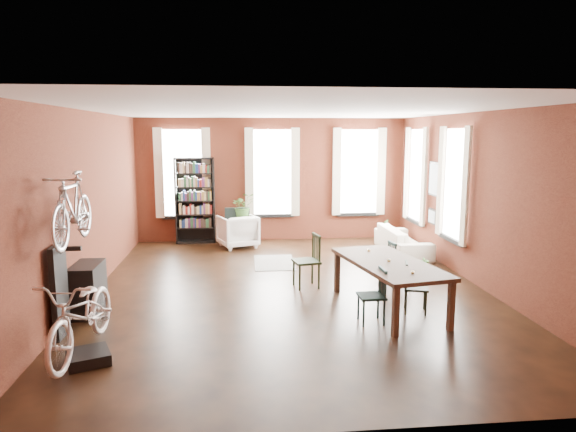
{
  "coord_description": "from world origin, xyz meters",
  "views": [
    {
      "loc": [
        -0.94,
        -8.92,
        2.81
      ],
      "look_at": [
        0.02,
        0.6,
        1.26
      ],
      "focal_mm": 32.0,
      "sensor_mm": 36.0,
      "label": 1
    }
  ],
  "objects": [
    {
      "name": "room",
      "position": [
        0.25,
        0.62,
        2.14
      ],
      "size": [
        9.0,
        9.04,
        3.22
      ],
      "color": "black",
      "rests_on": "ground"
    },
    {
      "name": "dining_table",
      "position": [
        1.46,
        -1.18,
        0.39
      ],
      "size": [
        1.47,
        2.47,
        0.79
      ],
      "primitive_type": "cube",
      "rotation": [
        0.0,
        0.0,
        0.19
      ],
      "color": "#49372B",
      "rests_on": "ground"
    },
    {
      "name": "dining_chair_a",
      "position": [
        1.04,
        -1.73,
        0.41
      ],
      "size": [
        0.39,
        0.39,
        0.83
      ],
      "primitive_type": "cube",
      "rotation": [
        0.0,
        0.0,
        -1.55
      ],
      "color": "#163231",
      "rests_on": "ground"
    },
    {
      "name": "dining_chair_b",
      "position": [
        0.32,
        0.16,
        0.49
      ],
      "size": [
        0.53,
        0.53,
        0.98
      ],
      "primitive_type": "cube",
      "rotation": [
        0.0,
        0.0,
        -1.38
      ],
      "color": "#1F2F1C",
      "rests_on": "ground"
    },
    {
      "name": "dining_chair_c",
      "position": [
        1.86,
        -1.35,
        0.4
      ],
      "size": [
        0.46,
        0.46,
        0.8
      ],
      "primitive_type": "cube",
      "rotation": [
        0.0,
        0.0,
        1.29
      ],
      "color": "black",
      "rests_on": "ground"
    },
    {
      "name": "dining_chair_d",
      "position": [
        2.08,
        0.14,
        0.41
      ],
      "size": [
        0.42,
        0.42,
        0.81
      ],
      "primitive_type": "cube",
      "rotation": [
        0.0,
        0.0,
        1.69
      ],
      "color": "#183536",
      "rests_on": "ground"
    },
    {
      "name": "bookshelf",
      "position": [
        -2.0,
        4.3,
        1.1
      ],
      "size": [
        1.0,
        0.32,
        2.2
      ],
      "primitive_type": "cube",
      "color": "black",
      "rests_on": "ground"
    },
    {
      "name": "white_armchair",
      "position": [
        -0.93,
        3.66,
        0.44
      ],
      "size": [
        1.09,
        1.06,
        0.89
      ],
      "primitive_type": "imported",
      "rotation": [
        0.0,
        0.0,
        3.49
      ],
      "color": "white",
      "rests_on": "ground"
    },
    {
      "name": "cream_sofa",
      "position": [
        2.95,
        2.6,
        0.41
      ],
      "size": [
        0.61,
        2.08,
        0.81
      ],
      "primitive_type": "imported",
      "rotation": [
        0.0,
        0.0,
        1.57
      ],
      "color": "beige",
      "rests_on": "ground"
    },
    {
      "name": "striped_rug",
      "position": [
        -0.14,
        2.0,
        0.01
      ],
      "size": [
        0.9,
        1.4,
        0.01
      ],
      "primitive_type": "cube",
      "rotation": [
        0.0,
        0.0,
        -0.02
      ],
      "color": "black",
      "rests_on": "ground"
    },
    {
      "name": "bike_trainer",
      "position": [
        -2.8,
        -2.71,
        0.07
      ],
      "size": [
        0.64,
        0.64,
        0.14
      ],
      "primitive_type": "cube",
      "rotation": [
        0.0,
        0.0,
        0.39
      ],
      "color": "black",
      "rests_on": "ground"
    },
    {
      "name": "bike_wall_rack",
      "position": [
        -3.4,
        -1.8,
        0.65
      ],
      "size": [
        0.16,
        0.6,
        1.3
      ],
      "primitive_type": "cube",
      "color": "black",
      "rests_on": "ground"
    },
    {
      "name": "console_table",
      "position": [
        -3.28,
        -0.9,
        0.4
      ],
      "size": [
        0.4,
        0.8,
        0.8
      ],
      "primitive_type": "cube",
      "color": "black",
      "rests_on": "ground"
    },
    {
      "name": "plant_stand",
      "position": [
        -0.76,
        3.97,
        0.33
      ],
      "size": [
        0.43,
        0.43,
        0.67
      ],
      "primitive_type": "cube",
      "rotation": [
        0.0,
        0.0,
        0.37
      ],
      "color": "black",
      "rests_on": "ground"
    },
    {
      "name": "plant_by_sofa",
      "position": [
        2.76,
        3.68,
        0.14
      ],
      "size": [
        0.53,
        0.71,
        0.28
      ],
      "primitive_type": "imported",
      "rotation": [
        0.0,
        0.0,
        0.31
      ],
      "color": "#2B5923",
      "rests_on": "ground"
    },
    {
      "name": "plant_small",
      "position": [
        2.71,
        0.5,
        0.07
      ],
      "size": [
        0.35,
        0.45,
        0.15
      ],
      "primitive_type": "imported",
      "rotation": [
        0.0,
        0.0,
        0.38
      ],
      "color": "#335F26",
      "rests_on": "ground"
    },
    {
      "name": "bicycle_floor",
      "position": [
        -2.83,
        -2.72,
        1.08
      ],
      "size": [
        0.75,
        1.05,
        1.88
      ],
      "primitive_type": "imported",
      "rotation": [
        0.0,
        0.0,
        -0.1
      ],
      "color": "beige",
      "rests_on": "bike_trainer"
    },
    {
      "name": "bicycle_hung",
      "position": [
        -3.15,
        -1.8,
        2.13
      ],
      "size": [
        0.47,
        1.0,
        1.66
      ],
      "primitive_type": "imported",
      "color": "#A5A8AD",
      "rests_on": "bike_wall_rack"
    },
    {
      "name": "plant_on_stand",
      "position": [
        -0.78,
        3.99,
        0.92
      ],
      "size": [
        0.75,
        0.8,
        0.51
      ],
      "primitive_type": "imported",
      "rotation": [
        0.0,
        0.0,
        0.31
      ],
      "color": "#376026",
      "rests_on": "plant_stand"
    }
  ]
}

